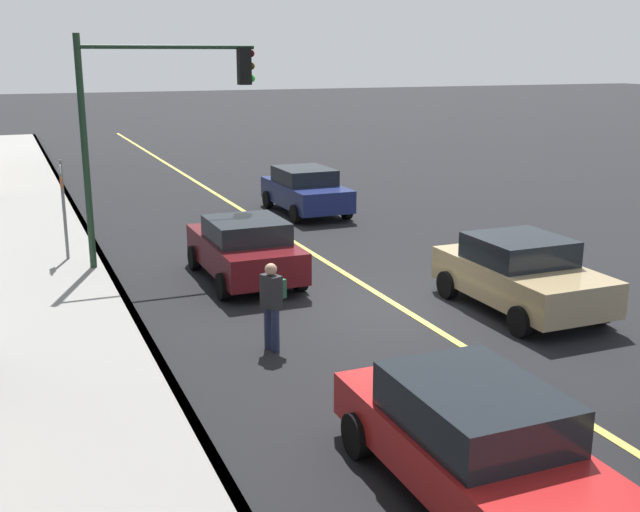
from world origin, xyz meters
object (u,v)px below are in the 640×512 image
Objects in this scene: car_tan at (521,274)px; car_navy at (306,190)px; street_sign_post at (63,203)px; car_red at (474,441)px; car_maroon at (245,248)px; pedestrian_with_backpack at (272,300)px; traffic_light_mast at (153,110)px.

car_tan is 11.13m from car_navy.
car_tan is 11.15m from street_sign_post.
car_tan is 7.44m from car_red.
car_maroon is 2.48× the size of pedestrian_with_backpack.
street_sign_post is at bearing 20.95° from pedestrian_with_backpack.
traffic_light_mast is at bearing 129.98° from car_navy.
street_sign_post is (1.09, 2.14, -2.31)m from traffic_light_mast.
car_navy is 8.19m from traffic_light_mast.
street_sign_post reaches higher than car_red.
car_maroon is at bearing -1.38° from car_red.
pedestrian_with_backpack is at bearing -173.44° from traffic_light_mast.
car_tan is at bearing -131.37° from street_sign_post.
pedestrian_with_backpack reaches higher than car_red.
traffic_light_mast is at bearing 6.56° from pedestrian_with_backpack.
traffic_light_mast reaches higher than pedestrian_with_backpack.
car_navy is at bearing 2.03° from car_tan.
pedestrian_with_backpack is 0.61× the size of street_sign_post.
car_tan is 5.47m from pedestrian_with_backpack.
car_navy is at bearing -50.02° from traffic_light_mast.
pedestrian_with_backpack reaches higher than car_maroon.
car_red is at bearing -173.60° from pedestrian_with_backpack.
car_maroon is at bearing 47.11° from car_tan.
car_tan reaches higher than car_navy.
car_tan reaches higher than car_red.
car_tan is 9.34m from traffic_light_mast.
pedestrian_with_backpack is at bearing 6.40° from car_red.
street_sign_post reaches higher than car_navy.
pedestrian_with_backpack is at bearing 91.79° from car_tan.
street_sign_post is (7.52, 2.88, 0.63)m from pedestrian_with_backpack.
car_tan is 0.98× the size of car_maroon.
car_red is 9.93m from car_maroon.
car_red is 1.09× the size of car_maroon.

